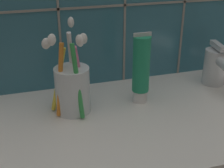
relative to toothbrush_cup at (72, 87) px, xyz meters
The scene contains 4 objects.
sink_counter 16.04cm from the toothbrush_cup, 23.17° to the right, with size 60.57×35.89×2.00cm, color silver.
toothbrush_cup is the anchor object (origin of this frame).
toothpaste_tube 14.86cm from the toothbrush_cup, ahead, with size 3.80×3.62×15.41cm.
sink_faucet 35.23cm from the toothbrush_cup, ahead, with size 5.35×12.00×10.19cm.
Camera 1 is at (-22.22, -50.19, 34.45)cm, focal length 50.00 mm.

